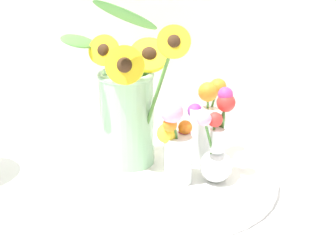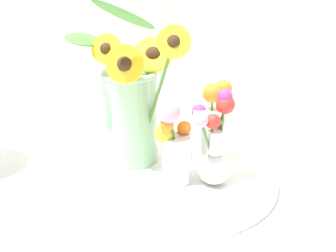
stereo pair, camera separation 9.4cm
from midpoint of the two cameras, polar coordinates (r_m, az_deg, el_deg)
name	(u,v)px [view 2 (the right image)]	position (r m, az deg, el deg)	size (l,w,h in m)	color
ground_plane	(161,198)	(0.93, 2.06, -8.88)	(6.00, 6.00, 0.00)	silver
serving_tray	(168,177)	(0.98, 2.74, -6.32)	(0.45, 0.45, 0.02)	white
mason_jar_sunflowers	(130,106)	(0.98, -1.99, 2.42)	(0.28, 0.20, 0.37)	#99CC9E
vase_small_center	(174,146)	(0.91, 3.70, -2.47)	(0.07, 0.07, 0.17)	white
vase_bulb_right	(216,147)	(0.92, 8.76, -2.64)	(0.07, 0.09, 0.19)	white
vase_small_back	(209,126)	(1.02, 7.67, -0.01)	(0.08, 0.09, 0.17)	white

